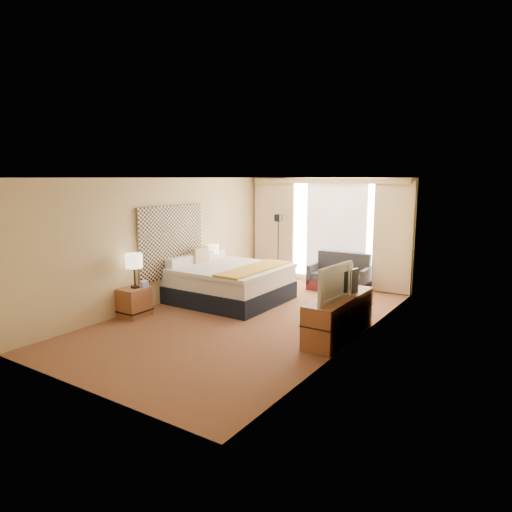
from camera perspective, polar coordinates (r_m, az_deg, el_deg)
The scene contains 21 objects.
floor at distance 8.60m, azimuth -1.13°, elevation -7.83°, with size 4.20×7.00×0.02m, color maroon.
ceiling at distance 8.20m, azimuth -1.19°, elevation 9.76°, with size 4.20×7.00×0.02m, color white.
wall_back at distance 11.33m, azimuth 8.92°, elevation 3.07°, with size 4.20×0.02×2.60m, color tan.
wall_front at distance 5.82m, azimuth -21.11°, elevation -3.83°, with size 4.20×0.02×2.60m, color tan.
wall_left at distance 9.63m, azimuth -11.52°, elevation 1.82°, with size 0.02×7.00×2.60m, color tan.
wall_right at distance 7.33m, azimuth 12.50°, elevation -0.68°, with size 0.02×7.00×2.60m, color tan.
headboard at distance 9.75m, azimuth -10.52°, elevation 1.82°, with size 0.06×1.85×1.50m, color black.
nightstand_left at distance 8.97m, azimuth -14.98°, elevation -5.60°, with size 0.45×0.52×0.55m, color brown.
nightstand_right at distance 10.73m, azimuth -5.00°, elevation -2.78°, with size 0.45×0.52×0.55m, color brown.
media_dresser at distance 7.66m, azimuth 10.33°, elevation -7.49°, with size 0.50×1.80×0.70m, color brown.
window at distance 11.20m, azimuth 10.03°, elevation 3.06°, with size 2.30×0.02×2.30m, color silver.
curtains at distance 11.22m, azimuth 8.68°, elevation 3.56°, with size 4.12×0.19×2.56m.
bed at distance 9.76m, azimuth -3.46°, elevation -3.30°, with size 2.22×2.03×1.08m.
loveseat at distance 10.86m, azimuth 10.45°, elevation -2.71°, with size 1.42×0.82×0.86m.
floor_lamp at distance 11.50m, azimuth 2.80°, elevation 2.76°, with size 0.21×0.21×1.69m.
desk_chair at distance 7.83m, azimuth 10.73°, elevation -6.01°, with size 0.54×0.54×1.11m.
lamp_left at distance 8.78m, azimuth -15.01°, elevation -0.67°, with size 0.31×0.31×0.66m.
lamp_right at distance 10.59m, azimuth -5.33°, elevation 0.80°, with size 0.25×0.25×0.53m.
tissue_box at distance 8.92m, azimuth -13.78°, elevation -3.42°, with size 0.13×0.13×0.12m, color #9BBAEF.
telephone at distance 10.69m, azimuth -4.13°, elevation -1.10°, with size 0.20×0.16×0.08m, color black.
television at distance 7.25m, azimuth 9.21°, elevation -3.22°, with size 1.00×0.13×0.57m, color black.
Camera 1 is at (4.64, -6.76, 2.60)m, focal length 32.00 mm.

